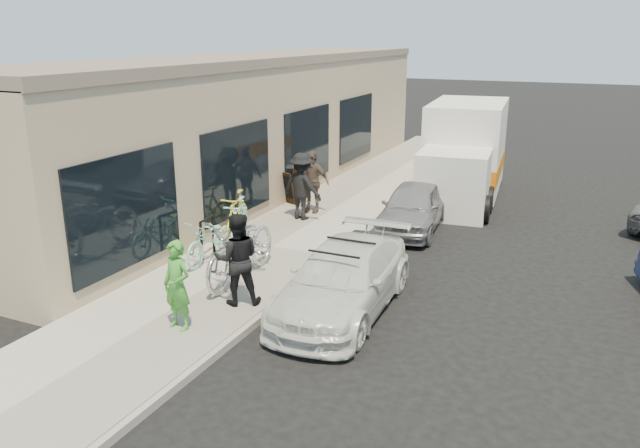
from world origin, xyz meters
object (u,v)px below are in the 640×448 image
(tandem_bike, at_px, (242,248))
(cruiser_bike_a, at_px, (239,223))
(bike_rack, at_px, (207,233))
(man_standing, at_px, (237,259))
(bystander_a, at_px, (302,186))
(sedan_white, at_px, (343,279))
(moving_truck, at_px, (464,156))
(sedan_silver, at_px, (413,207))
(woman_rider, at_px, (177,285))
(cruiser_bike_c, at_px, (237,216))
(cruiser_bike_b, at_px, (211,239))
(bystander_b, at_px, (312,182))
(sandwich_board, at_px, (291,187))

(tandem_bike, height_order, cruiser_bike_a, tandem_bike)
(bike_rack, relative_size, man_standing, 0.52)
(tandem_bike, height_order, bystander_a, bystander_a)
(sedan_white, bearing_deg, moving_truck, 86.95)
(sedan_silver, relative_size, tandem_bike, 1.39)
(bike_rack, bearing_deg, sedan_white, -15.81)
(cruiser_bike_a, bearing_deg, woman_rider, -92.42)
(sedan_white, xyz_separation_m, cruiser_bike_c, (-3.66, 2.30, 0.12))
(sedan_silver, relative_size, woman_rider, 2.32)
(sedan_white, bearing_deg, man_standing, -157.20)
(moving_truck, bearing_deg, bystander_a, -129.00)
(cruiser_bike_a, height_order, cruiser_bike_c, cruiser_bike_c)
(bike_rack, bearing_deg, moving_truck, 65.52)
(cruiser_bike_c, relative_size, bystander_a, 1.09)
(cruiser_bike_b, height_order, bystander_b, bystander_b)
(moving_truck, bearing_deg, bike_rack, -120.03)
(tandem_bike, bearing_deg, cruiser_bike_b, 149.01)
(cruiser_bike_b, relative_size, cruiser_bike_c, 0.94)
(cruiser_bike_c, distance_m, bystander_a, 2.30)
(tandem_bike, bearing_deg, sedan_white, -7.43)
(cruiser_bike_c, height_order, bystander_b, bystander_b)
(sedan_white, relative_size, woman_rider, 2.77)
(tandem_bike, height_order, woman_rider, woman_rider)
(bike_rack, bearing_deg, woman_rider, -63.43)
(man_standing, xyz_separation_m, bystander_a, (-1.32, 5.30, 0.03))
(sedan_white, distance_m, cruiser_bike_b, 3.55)
(moving_truck, bearing_deg, cruiser_bike_a, -120.68)
(bike_rack, height_order, moving_truck, moving_truck)
(sedan_white, bearing_deg, cruiser_bike_b, 163.61)
(sandwich_board, height_order, bystander_a, bystander_a)
(sandwich_board, xyz_separation_m, bystander_a, (1.00, -1.30, 0.40))
(sandwich_board, bearing_deg, bystander_a, -29.19)
(sandwich_board, bearing_deg, bike_rack, -61.76)
(sedan_white, xyz_separation_m, sedan_silver, (-0.26, 5.24, -0.00))
(sedan_white, distance_m, tandem_bike, 2.27)
(bike_rack, bearing_deg, cruiser_bike_a, 71.43)
(cruiser_bike_b, bearing_deg, woman_rider, -67.13)
(bike_rack, xyz_separation_m, moving_truck, (3.76, 8.26, 0.57))
(sandwich_board, height_order, man_standing, man_standing)
(bike_rack, xyz_separation_m, sedan_silver, (3.38, 4.21, -0.08))
(sedan_silver, height_order, moving_truck, moving_truck)
(sedan_silver, xyz_separation_m, bystander_a, (-2.78, -0.74, 0.43))
(moving_truck, xyz_separation_m, man_standing, (-1.84, -10.09, -0.26))
(bystander_a, bearing_deg, bystander_b, -75.58)
(moving_truck, distance_m, bystander_a, 5.75)
(sedan_silver, bearing_deg, cruiser_bike_c, -144.09)
(sedan_white, distance_m, sedan_silver, 5.24)
(bike_rack, distance_m, moving_truck, 9.09)
(woman_rider, bearing_deg, moving_truck, 88.74)
(bystander_b, bearing_deg, sandwich_board, 145.05)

